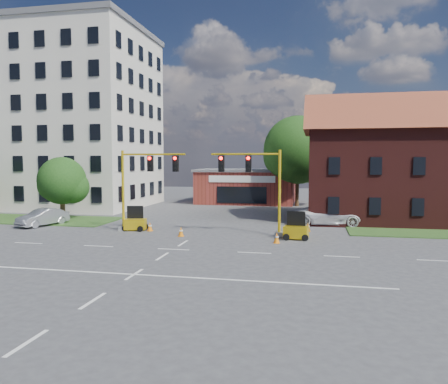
{
  "coord_description": "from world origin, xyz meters",
  "views": [
    {
      "loc": [
        8.34,
        -25.27,
        5.48
      ],
      "look_at": [
        1.13,
        10.0,
        2.83
      ],
      "focal_mm": 35.0,
      "sensor_mm": 36.0,
      "label": 1
    }
  ],
  "objects_px": {
    "pickup_white": "(330,215)",
    "signal_mast_east": "(257,182)",
    "trailer_east": "(296,231)",
    "signal_mast_west": "(143,180)",
    "trailer_west": "(135,223)"
  },
  "relations": [
    {
      "from": "trailer_east",
      "to": "pickup_white",
      "type": "relative_size",
      "value": 0.31
    },
    {
      "from": "signal_mast_west",
      "to": "pickup_white",
      "type": "xyz_separation_m",
      "value": [
        14.11,
        6.24,
        -3.09
      ]
    },
    {
      "from": "trailer_west",
      "to": "trailer_east",
      "type": "relative_size",
      "value": 0.99
    },
    {
      "from": "signal_mast_west",
      "to": "trailer_west",
      "type": "xyz_separation_m",
      "value": [
        -0.81,
        0.31,
        -3.35
      ]
    },
    {
      "from": "pickup_white",
      "to": "signal_mast_east",
      "type": "bearing_deg",
      "value": 136.72
    },
    {
      "from": "trailer_west",
      "to": "signal_mast_east",
      "type": "bearing_deg",
      "value": -13.93
    },
    {
      "from": "signal_mast_west",
      "to": "signal_mast_east",
      "type": "xyz_separation_m",
      "value": [
        8.71,
        0.0,
        0.0
      ]
    },
    {
      "from": "trailer_west",
      "to": "pickup_white",
      "type": "distance_m",
      "value": 16.06
    },
    {
      "from": "signal_mast_west",
      "to": "signal_mast_east",
      "type": "height_order",
      "value": "same"
    },
    {
      "from": "signal_mast_west",
      "to": "signal_mast_east",
      "type": "bearing_deg",
      "value": 0.0
    },
    {
      "from": "signal_mast_west",
      "to": "pickup_white",
      "type": "distance_m",
      "value": 15.74
    },
    {
      "from": "signal_mast_east",
      "to": "trailer_west",
      "type": "bearing_deg",
      "value": 178.11
    },
    {
      "from": "signal_mast_east",
      "to": "trailer_east",
      "type": "bearing_deg",
      "value": -19.62
    },
    {
      "from": "trailer_east",
      "to": "pickup_white",
      "type": "distance_m",
      "value": 7.7
    },
    {
      "from": "signal_mast_east",
      "to": "trailer_west",
      "type": "distance_m",
      "value": 10.1
    }
  ]
}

